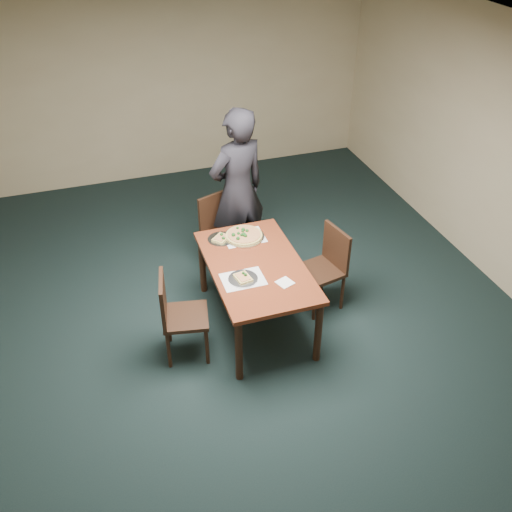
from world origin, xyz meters
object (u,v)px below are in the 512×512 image
object	(u,v)px
pizza_pan	(244,235)
slice_plate_far	(221,239)
chair_right	(327,264)
chair_left	(177,312)
dining_table	(256,272)
diner	(238,191)
slice_plate_near	(243,278)
chair_far	(221,228)

from	to	relation	value
pizza_pan	slice_plate_far	bearing A→B (deg)	172.08
chair_right	pizza_pan	size ratio (longest dim) A/B	2.15
chair_left	slice_plate_far	distance (m)	0.99
dining_table	chair_right	bearing A→B (deg)	5.95
chair_left	pizza_pan	distance (m)	1.14
diner	slice_plate_far	bearing A→B (deg)	41.04
chair_right	slice_plate_near	xyz separation A→B (m)	(-1.00, -0.27, 0.25)
chair_right	diner	world-z (taller)	diner
chair_left	chair_far	bearing A→B (deg)	-20.22
chair_far	chair_left	world-z (taller)	same
pizza_pan	slice_plate_near	size ratio (longest dim) A/B	1.51
pizza_pan	chair_far	bearing A→B (deg)	98.93
pizza_pan	slice_plate_far	xyz separation A→B (m)	(-0.24, 0.03, -0.01)
chair_left	chair_right	world-z (taller)	same
chair_far	pizza_pan	size ratio (longest dim) A/B	2.15
pizza_pan	slice_plate_near	world-z (taller)	pizza_pan
dining_table	slice_plate_near	distance (m)	0.29
slice_plate_near	chair_left	bearing A→B (deg)	-179.91
chair_right	chair_left	bearing A→B (deg)	-92.61
diner	slice_plate_far	size ratio (longest dim) A/B	6.88
chair_far	slice_plate_near	bearing A→B (deg)	-116.73
pizza_pan	diner	bearing A→B (deg)	79.06
diner	pizza_pan	distance (m)	0.65
chair_left	pizza_pan	world-z (taller)	chair_left
chair_left	diner	xyz separation A→B (m)	(0.99, 1.29, 0.45)
slice_plate_far	chair_far	bearing A→B (deg)	76.14
dining_table	chair_left	distance (m)	0.88
diner	slice_plate_near	bearing A→B (deg)	58.11
pizza_pan	chair_right	bearing A→B (deg)	-27.99
chair_left	diner	size ratio (longest dim) A/B	0.47
diner	slice_plate_near	world-z (taller)	diner
dining_table	diner	distance (m)	1.15
slice_plate_far	chair_right	bearing A→B (deg)	-23.74
chair_far	slice_plate_far	bearing A→B (deg)	-125.08
chair_right	pizza_pan	world-z (taller)	chair_right
diner	pizza_pan	xyz separation A→B (m)	(-0.12, -0.61, -0.19)
pizza_pan	slice_plate_near	distance (m)	0.72
chair_left	slice_plate_far	world-z (taller)	chair_left
slice_plate_near	slice_plate_far	world-z (taller)	same
chair_far	pizza_pan	world-z (taller)	chair_far
slice_plate_near	slice_plate_far	size ratio (longest dim) A/B	1.00
chair_far	dining_table	bearing A→B (deg)	-107.82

